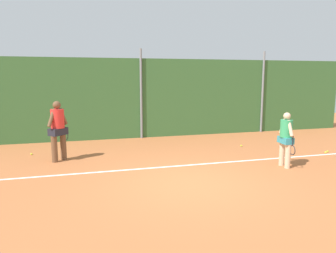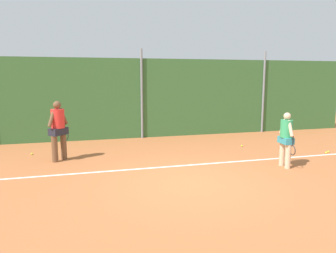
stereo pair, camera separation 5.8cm
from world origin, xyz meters
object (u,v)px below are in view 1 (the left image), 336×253
at_px(player_foreground_near, 286,137).
at_px(tennis_ball_5, 328,151).
at_px(player_midcourt, 58,128).
at_px(tennis_ball_4, 31,154).
at_px(tennis_ball_1, 241,146).
at_px(tennis_ball_0, 287,144).
at_px(tennis_ball_2, 325,152).

bearing_deg(player_foreground_near, tennis_ball_5, 117.90).
xyz_separation_m(player_midcourt, tennis_ball_4, (-0.95, 1.02, -1.01)).
bearing_deg(tennis_ball_1, player_midcourt, -177.20).
distance_m(player_midcourt, tennis_ball_0, 8.45).
relative_size(player_midcourt, tennis_ball_4, 28.30).
height_order(player_foreground_near, tennis_ball_1, player_foreground_near).
relative_size(player_midcourt, tennis_ball_5, 28.30).
relative_size(player_midcourt, tennis_ball_2, 28.30).
xyz_separation_m(tennis_ball_0, tennis_ball_2, (0.35, -1.62, 0.00)).
distance_m(player_midcourt, tennis_ball_5, 9.07).
xyz_separation_m(player_foreground_near, tennis_ball_2, (2.38, 1.06, -0.86)).
relative_size(player_foreground_near, tennis_ball_1, 24.15).
bearing_deg(tennis_ball_4, tennis_ball_2, -14.22).
relative_size(tennis_ball_0, tennis_ball_5, 1.00).
bearing_deg(tennis_ball_1, tennis_ball_0, -3.94).
bearing_deg(tennis_ball_0, tennis_ball_1, 176.06).
bearing_deg(player_midcourt, tennis_ball_1, -43.63).
height_order(tennis_ball_2, tennis_ball_5, same).
bearing_deg(tennis_ball_4, player_foreground_near, -25.67).
bearing_deg(tennis_ball_5, tennis_ball_0, 109.20).
distance_m(tennis_ball_0, tennis_ball_5, 1.61).
distance_m(player_foreground_near, tennis_ball_2, 2.74).
height_order(player_foreground_near, player_midcourt, player_midcourt).
distance_m(player_foreground_near, tennis_ball_0, 3.47).
xyz_separation_m(tennis_ball_0, tennis_ball_1, (-1.91, 0.13, 0.00)).
bearing_deg(player_midcourt, tennis_ball_0, -45.17).
bearing_deg(tennis_ball_5, tennis_ball_2, -150.51).
bearing_deg(tennis_ball_4, player_midcourt, -47.04).
xyz_separation_m(tennis_ball_0, tennis_ball_5, (0.53, -1.52, 0.00)).
relative_size(tennis_ball_0, tennis_ball_1, 1.00).
height_order(tennis_ball_1, tennis_ball_5, same).
xyz_separation_m(player_midcourt, tennis_ball_1, (6.48, 0.32, -1.01)).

